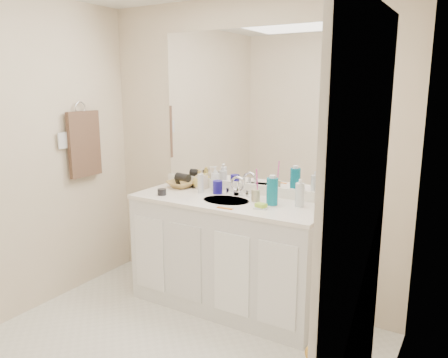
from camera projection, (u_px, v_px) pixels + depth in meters
wall_back at (245, 153)px, 3.49m from camera, size 2.60×0.02×2.40m
wall_right at (378, 221)px, 1.75m from camera, size 0.02×2.60×2.40m
vanity_cabinet at (227, 256)px, 3.42m from camera, size 1.50×0.55×0.85m
countertop at (227, 201)px, 3.33m from camera, size 1.52×0.57×0.03m
backsplash at (244, 188)px, 3.54m from camera, size 1.52×0.03×0.08m
sink_basin at (226, 202)px, 3.31m from camera, size 0.37×0.37×0.02m
faucet at (238, 188)px, 3.45m from camera, size 0.02×0.02×0.11m
mirror at (245, 108)px, 3.41m from camera, size 1.48×0.01×1.20m
blue_mug at (218, 187)px, 3.50m from camera, size 0.08×0.08×0.11m
tan_cup at (256, 195)px, 3.28m from camera, size 0.07×0.07×0.09m
toothbrush at (257, 182)px, 3.25m from camera, size 0.01×0.04×0.20m
mouthwash_bottle at (272, 192)px, 3.16m from camera, size 0.11×0.11×0.20m
clear_pump_bottle at (300, 195)px, 3.12m from camera, size 0.08×0.08×0.17m
soap_dish at (261, 208)px, 3.08m from camera, size 0.10×0.09×0.01m
green_soap at (261, 205)px, 3.08m from camera, size 0.09×0.07×0.03m
orange_comb at (225, 208)px, 3.09m from camera, size 0.12×0.03×0.01m
dark_jar at (162, 192)px, 3.46m from camera, size 0.07×0.07×0.05m
extra_white_bottle at (201, 183)px, 3.53m from camera, size 0.05×0.05×0.15m
soap_bottle_white at (215, 178)px, 3.59m from camera, size 0.10×0.10×0.21m
soap_bottle_cream at (202, 179)px, 3.66m from camera, size 0.09×0.09×0.17m
soap_bottle_yellow at (200, 179)px, 3.69m from camera, size 0.15×0.15×0.16m
wicker_basket at (181, 184)px, 3.72m from camera, size 0.27×0.27×0.06m
hair_dryer at (183, 177)px, 3.70m from camera, size 0.14×0.09×0.07m
towel_ring at (80, 108)px, 3.61m from camera, size 0.01×0.11×0.11m
hand_towel at (84, 144)px, 3.67m from camera, size 0.04×0.32×0.55m
switch_plate at (63, 141)px, 3.50m from camera, size 0.01×0.08×0.13m
door at (352, 296)px, 1.54m from camera, size 0.02×0.82×2.00m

